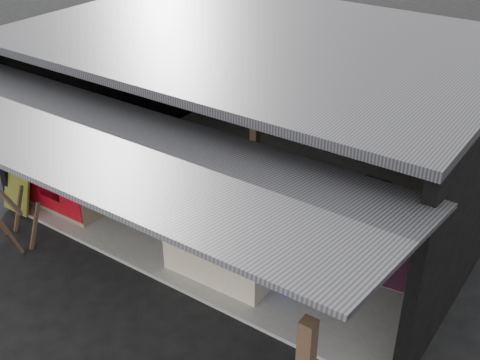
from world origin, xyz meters
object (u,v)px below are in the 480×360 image
Objects in this scene: white_crate at (264,213)px; sawhorse at (14,217)px; water_barrel at (290,278)px; neighbor_stall at (65,183)px; banana_table at (226,244)px; plastic_chair at (373,203)px.

sawhorse is at bearing -143.30° from white_crate.
white_crate is 1.32m from water_barrel.
neighbor_stall is 4.27m from water_barrel.
banana_table is 3.71× the size of water_barrel.
white_crate is at bearing 18.26° from neighbor_stall.
white_crate is 1.71m from plastic_chair.
banana_table is at bearing -90.01° from white_crate.
banana_table is 1.98× the size of sawhorse.
banana_table is 3.25m from neighbor_stall.
sawhorse is at bearing -159.19° from banana_table.
plastic_chair reaches higher than white_crate.
neighbor_stall reaches higher than white_crate.
white_crate is 3.87m from sawhorse.
banana_table reaches higher than water_barrel.
neighbor_stall is (-3.27, -1.12, -0.01)m from white_crate.
plastic_chair is at bearing 80.61° from water_barrel.
plastic_chair is (1.31, 1.10, 0.09)m from white_crate.
water_barrel is at bearing 5.55° from banana_table.
plastic_chair is at bearing 41.18° from white_crate.
white_crate is at bearing -141.45° from plastic_chair.
banana_table is 1.11× the size of neighbor_stall.
water_barrel is at bearing -39.26° from white_crate.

